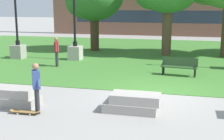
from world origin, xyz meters
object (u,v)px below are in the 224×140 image
concrete_block_left (133,103)px  park_bench_near_right (179,65)px  person_bystander_near_lawn (57,50)px  concrete_block_center (13,96)px  lamp_post_left (18,42)px  lamp_post_center (75,44)px  skateboard (25,112)px  person_skateboarder (36,85)px

concrete_block_left → park_bench_near_right: (1.34, 6.00, 0.23)m
person_bystander_near_lawn → concrete_block_left: bearing=-49.6°
park_bench_near_right → person_bystander_near_lawn: 7.07m
concrete_block_center → park_bench_near_right: park_bench_near_right is taller
concrete_block_center → park_bench_near_right: 8.47m
lamp_post_left → lamp_post_center: size_ratio=1.00×
concrete_block_center → lamp_post_left: lamp_post_left is taller
concrete_block_center → skateboard: size_ratio=1.75×
park_bench_near_right → lamp_post_left: bearing=166.1°
skateboard → person_bystander_near_lawn: 8.15m
concrete_block_center → lamp_post_left: size_ratio=0.34×
person_skateboarder → park_bench_near_right: person_skateboarder is taller
concrete_block_center → lamp_post_left: bearing=119.3°
concrete_block_center → person_bystander_near_lawn: (-1.34, 6.94, 0.68)m
park_bench_near_right → lamp_post_center: lamp_post_center is taller
concrete_block_left → park_bench_near_right: 6.15m
concrete_block_left → person_skateboarder: person_skateboarder is taller
person_skateboarder → skateboard: bearing=-147.1°
park_bench_near_right → person_bystander_near_lawn: (-7.03, 0.67, 0.44)m
concrete_block_center → lamp_post_center: lamp_post_center is taller
skateboard → person_skateboarder: bearing=32.9°
person_skateboarder → person_bystander_near_lawn: bearing=109.0°
concrete_block_left → lamp_post_left: 12.75m
park_bench_near_right → person_skateboarder: bearing=-122.7°
lamp_post_center → person_bystander_near_lawn: lamp_post_center is taller
concrete_block_center → park_bench_near_right: size_ratio=0.97×
concrete_block_left → lamp_post_left: lamp_post_left is taller
park_bench_near_right → lamp_post_left: 11.02m
concrete_block_left → park_bench_near_right: size_ratio=1.02×
skateboard → park_bench_near_right: size_ratio=0.55×
concrete_block_left → person_skateboarder: 3.28m
concrete_block_center → park_bench_near_right: (5.69, 6.27, 0.23)m
person_bystander_near_lawn → skateboard: bearing=-73.9°
concrete_block_center → lamp_post_center: bearing=96.6°
skateboard → lamp_post_left: 11.44m
skateboard → person_bystander_near_lawn: bearing=106.1°
park_bench_near_right → lamp_post_left: (-10.69, 2.64, 0.55)m
concrete_block_center → lamp_post_center: (-1.07, 9.29, 0.78)m
concrete_block_center → person_bystander_near_lawn: bearing=100.9°
skateboard → lamp_post_left: bearing=121.2°
lamp_post_left → person_bystander_near_lawn: 4.16m
lamp_post_left → person_bystander_near_lawn: (3.66, -1.97, -0.11)m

